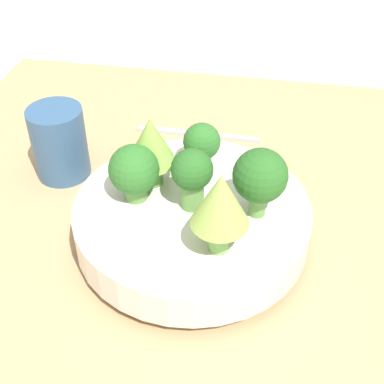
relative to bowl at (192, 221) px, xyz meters
name	(u,v)px	position (x,y,z in m)	size (l,w,h in m)	color
ground_plane	(186,251)	(0.01, -0.03, -0.08)	(6.00, 6.00, 0.00)	beige
table	(186,238)	(0.01, -0.03, -0.06)	(0.83, 0.84, 0.05)	tan
bowl	(192,221)	(0.00, 0.00, 0.00)	(0.28, 0.28, 0.06)	silver
broccoli_floret_center	(192,174)	(0.00, 0.00, 0.07)	(0.05, 0.05, 0.08)	#609347
romanesco_piece_near	(151,144)	(0.06, -0.03, 0.08)	(0.06, 0.06, 0.09)	#609347
broccoli_floret_left	(260,177)	(-0.08, 0.00, 0.08)	(0.06, 0.06, 0.09)	#609347
broccoli_floret_right	(134,171)	(0.07, 0.00, 0.06)	(0.06, 0.06, 0.07)	#609347
broccoli_floret_front	(202,144)	(0.00, -0.08, 0.06)	(0.05, 0.05, 0.06)	#6BA34C
romanesco_piece_far	(220,203)	(-0.04, 0.06, 0.09)	(0.06, 0.06, 0.10)	#7AB256
cup	(59,143)	(0.21, -0.11, 0.02)	(0.08, 0.08, 0.10)	#33567F
fork	(198,134)	(0.03, -0.24, -0.03)	(0.19, 0.01, 0.01)	#B2B2B7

